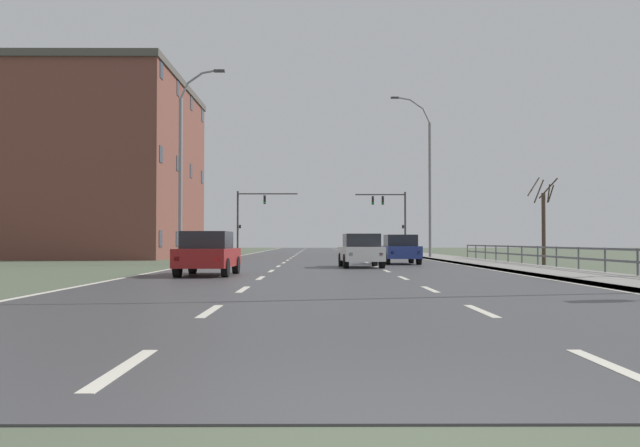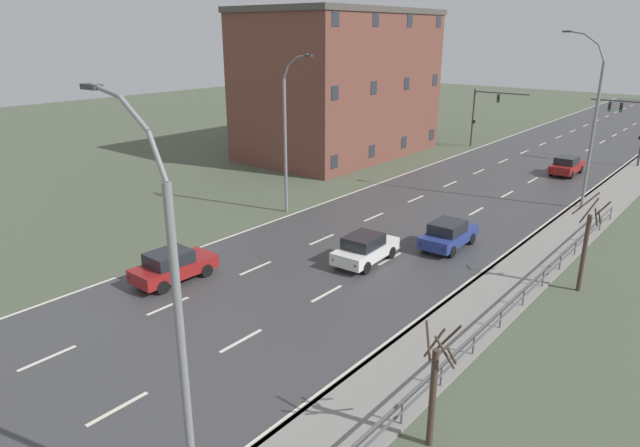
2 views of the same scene
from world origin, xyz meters
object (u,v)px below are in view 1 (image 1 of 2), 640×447
(traffic_signal_left, at_px, (249,212))
(car_far_left, at_px, (208,253))
(car_distant, at_px, (367,246))
(traffic_signal_right, at_px, (393,211))
(brick_building, at_px, (110,169))
(street_lamp_midground, at_px, (427,179))
(street_lamp_left_bank, at_px, (183,168))
(car_near_left, at_px, (400,249))
(car_near_right, at_px, (361,250))

(traffic_signal_left, bearing_deg, car_far_left, -86.53)
(car_distant, distance_m, car_far_left, 35.20)
(traffic_signal_right, bearing_deg, brick_building, -152.18)
(traffic_signal_left, bearing_deg, brick_building, -129.25)
(street_lamp_midground, bearing_deg, car_far_left, -115.15)
(street_lamp_left_bank, xyz_separation_m, car_distant, (11.25, 22.56, -4.22))
(traffic_signal_right, relative_size, traffic_signal_left, 0.99)
(street_lamp_midground, relative_size, traffic_signal_right, 1.97)
(car_far_left, bearing_deg, car_near_left, 57.84)
(street_lamp_midground, relative_size, car_near_left, 2.81)
(street_lamp_left_bank, relative_size, brick_building, 0.53)
(street_lamp_left_bank, height_order, car_near_left, street_lamp_left_bank)
(car_far_left, relative_size, brick_building, 0.22)
(car_near_left, xyz_separation_m, car_near_right, (-2.37, -4.71, 0.00))
(car_near_left, relative_size, brick_building, 0.22)
(car_distant, relative_size, car_near_right, 0.99)
(car_distant, bearing_deg, car_far_left, -102.67)
(street_lamp_midground, xyz_separation_m, street_lamp_left_bank, (-14.86, -13.33, -0.62))
(traffic_signal_right, xyz_separation_m, car_distant, (-2.92, -7.07, -3.24))
(traffic_signal_left, distance_m, car_far_left, 41.06)
(car_distant, bearing_deg, traffic_signal_right, 68.22)
(traffic_signal_left, distance_m, car_near_right, 34.31)
(traffic_signal_right, bearing_deg, car_distant, -112.47)
(car_near_left, relative_size, car_far_left, 1.00)
(car_distant, xyz_separation_m, car_near_right, (-2.24, -26.51, 0.00))
(street_lamp_left_bank, xyz_separation_m, traffic_signal_right, (14.17, 29.62, -0.98))
(car_near_left, distance_m, brick_building, 26.97)
(street_lamp_midground, xyz_separation_m, car_far_left, (-11.75, -25.02, -4.84))
(car_near_right, bearing_deg, car_near_left, 60.47)
(brick_building, bearing_deg, street_lamp_left_bank, -62.69)
(traffic_signal_right, distance_m, car_near_right, 34.12)
(traffic_signal_left, xyz_separation_m, car_far_left, (2.48, -40.86, -3.16))
(car_near_right, distance_m, brick_building, 28.56)
(traffic_signal_right, distance_m, car_distant, 8.31)
(car_near_left, bearing_deg, street_lamp_left_bank, -177.38)
(brick_building, bearing_deg, traffic_signal_left, 50.75)
(car_near_right, bearing_deg, traffic_signal_right, 78.46)
(street_lamp_left_bank, xyz_separation_m, traffic_signal_left, (0.64, 29.17, -1.06))
(traffic_signal_left, distance_m, car_distant, 12.90)
(street_lamp_midground, bearing_deg, brick_building, 170.32)
(street_lamp_left_bank, bearing_deg, car_near_left, 3.83)
(car_distant, height_order, car_near_right, same)
(street_lamp_midground, xyz_separation_m, brick_building, (-23.85, 4.07, 1.13))
(traffic_signal_right, distance_m, car_far_left, 42.89)
(traffic_signal_left, relative_size, brick_building, 0.31)
(traffic_signal_left, height_order, brick_building, brick_building)
(street_lamp_left_bank, relative_size, traffic_signal_left, 1.73)
(traffic_signal_right, height_order, car_far_left, traffic_signal_right)
(traffic_signal_right, relative_size, car_near_right, 1.41)
(street_lamp_midground, relative_size, traffic_signal_left, 1.95)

